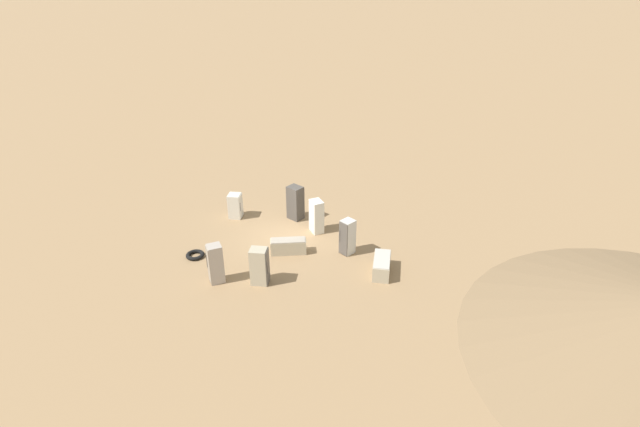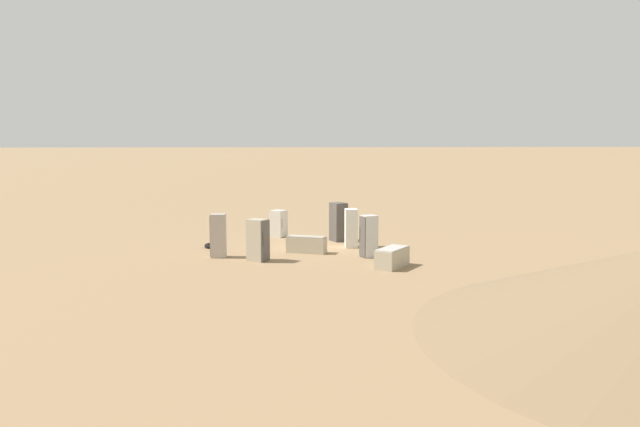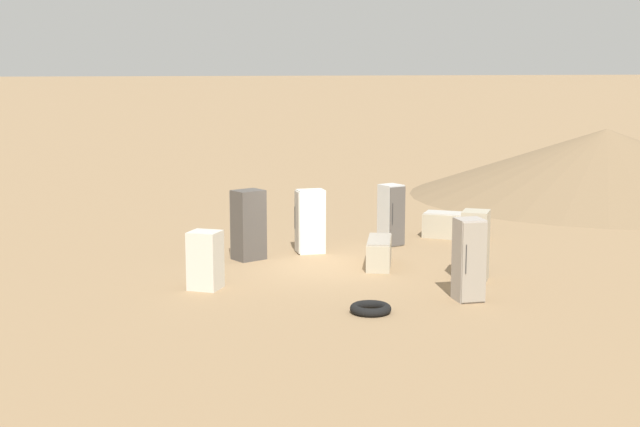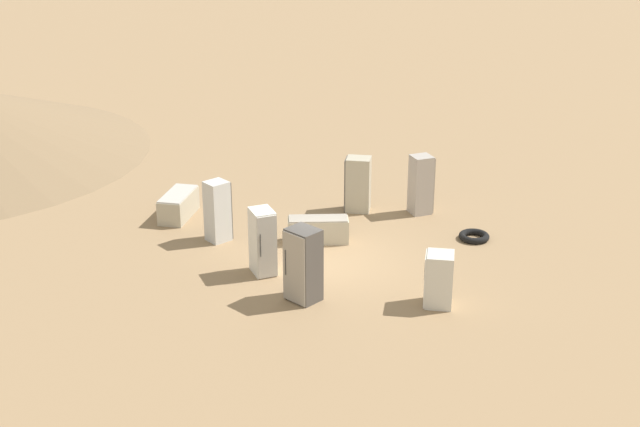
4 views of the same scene
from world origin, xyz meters
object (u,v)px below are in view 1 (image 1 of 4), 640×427
Objects in this scene: discarded_fridge_2 at (215,264)px; discarded_fridge_4 at (316,216)px; discarded_fridge_0 at (259,266)px; discarded_fridge_1 at (382,266)px; discarded_fridge_3 at (288,246)px; discarded_fridge_6 at (235,206)px; scrap_tire at (195,255)px; discarded_fridge_5 at (347,237)px; discarded_fridge_7 at (296,203)px.

discarded_fridge_4 is at bearing -68.14° from discarded_fridge_2.
discarded_fridge_0 is 5.65m from discarded_fridge_1.
discarded_fridge_3 is (-0.66, 3.89, -0.57)m from discarded_fridge_2.
discarded_fridge_3 is 1.33× the size of discarded_fridge_6.
discarded_fridge_0 is at bearing 29.70° from scrap_tire.
discarded_fridge_5 is (-0.31, 4.77, 0.03)m from discarded_fridge_0.
discarded_fridge_6 is (-8.49, -4.10, 0.31)m from discarded_fridge_1.
scrap_tire is at bearing -89.98° from discarded_fridge_3.
scrap_tire is at bearing -98.82° from discarded_fridge_7.
discarded_fridge_0 reaches higher than scrap_tire.
discarded_fridge_7 is at bearing -7.31° from discarded_fridge_5.
discarded_fridge_0 is at bearing -28.76° from discarded_fridge_3.
discarded_fridge_6 is (-6.23, -3.58, -0.21)m from discarded_fridge_5.
discarded_fridge_4 is (-4.88, -0.85, 0.52)m from discarded_fridge_1.
discarded_fridge_5 is 0.94× the size of discarded_fridge_7.
discarded_fridge_0 reaches higher than discarded_fridge_6.
discarded_fridge_1 reaches higher than scrap_tire.
scrap_tire is (-2.50, -0.32, -0.85)m from discarded_fridge_2.
discarded_fridge_2 is at bearing 7.01° from discarded_fridge_6.
discarded_fridge_3 is at bearing 168.03° from discarded_fridge_1.
discarded_fridge_0 reaches higher than discarded_fridge_1.
scrap_tire is (-0.60, -6.45, -0.82)m from discarded_fridge_4.
discarded_fridge_2 is 0.98× the size of discarded_fridge_7.
discarded_fridge_6 is (-4.85, -1.01, 0.33)m from discarded_fridge_3.
discarded_fridge_5 is at bearing -12.40° from discarded_fridge_7.
discarded_fridge_1 is 2.37m from discarded_fridge_5.
discarded_fridge_7 reaches higher than scrap_tire.
discarded_fridge_1 is 6.89m from discarded_fridge_7.
discarded_fridge_0 is at bearing -116.76° from discarded_fridge_2.
scrap_tire is (-3.22, -6.78, -0.82)m from discarded_fridge_5.
discarded_fridge_7 is at bearing 101.86° from scrap_tire.
discarded_fridge_5 is at bearing 64.51° from discarded_fridge_6.
discarded_fridge_4 reaches higher than discarded_fridge_6.
discarded_fridge_6 reaches higher than discarded_fridge_3.
discarded_fridge_3 is at bearing 66.40° from scrap_tire.
discarded_fridge_5 is 7.55m from scrap_tire.
discarded_fridge_7 is at bearing 174.72° from discarded_fridge_0.
scrap_tire is at bearing -12.14° from discarded_fridge_6.
discarded_fridge_2 is 2.66m from scrap_tire.
discarded_fridge_0 is at bearing -142.83° from discarded_fridge_4.
discarded_fridge_1 is 7.61m from discarded_fridge_2.
discarded_fridge_1 is 4.77m from discarded_fridge_3.
discarded_fridge_1 is 1.32× the size of discarded_fridge_6.
discarded_fridge_4 reaches higher than discarded_fridge_3.
discarded_fridge_6 is at bearing 153.48° from discarded_fridge_1.
discarded_fridge_5 reaches higher than discarded_fridge_6.
discarded_fridge_3 is 2.06× the size of scrap_tire.
discarded_fridge_1 is 0.98× the size of discarded_fridge_2.
discarded_fridge_4 is 1.91m from discarded_fridge_7.
discarded_fridge_7 is at bearing -52.29° from discarded_fridge_2.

